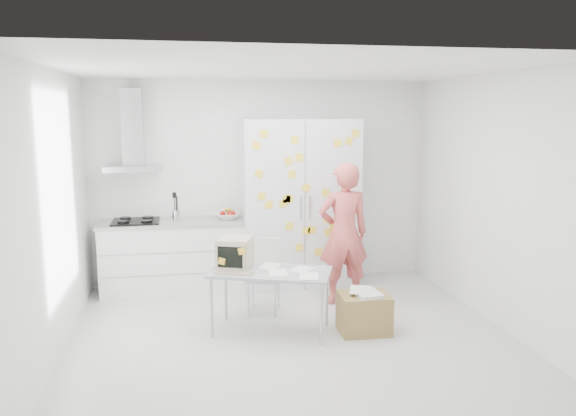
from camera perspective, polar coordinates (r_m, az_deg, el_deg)
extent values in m
cube|color=silver|center=(6.01, 0.18, -12.74)|extent=(4.50, 4.00, 0.02)
cube|color=white|center=(7.59, -2.64, 2.62)|extent=(4.50, 0.02, 2.70)
cube|color=white|center=(5.67, -22.76, -0.57)|extent=(0.02, 4.00, 2.70)
cube|color=white|center=(6.44, 20.25, 0.75)|extent=(0.02, 4.00, 2.70)
cube|color=white|center=(5.57, 0.20, 13.96)|extent=(4.50, 4.00, 0.02)
cube|color=white|center=(7.40, -11.54, -4.94)|extent=(1.80, 0.60, 0.88)
cube|color=gray|center=(7.07, -11.61, -4.46)|extent=(1.76, 0.01, 0.01)
cube|color=gray|center=(7.14, -11.53, -6.64)|extent=(1.76, 0.01, 0.01)
cube|color=#9E9E99|center=(7.29, -11.66, -1.44)|extent=(1.84, 0.63, 0.04)
cube|color=black|center=(7.31, -15.19, -1.36)|extent=(0.58, 0.50, 0.03)
cylinder|color=black|center=(7.20, -16.39, -1.33)|extent=(0.14, 0.14, 0.02)
cylinder|color=black|center=(7.18, -14.16, -1.27)|extent=(0.14, 0.14, 0.02)
cylinder|color=black|center=(7.44, -16.21, -0.98)|extent=(0.14, 0.14, 0.02)
cylinder|color=black|center=(7.41, -14.06, -0.92)|extent=(0.14, 0.14, 0.02)
cylinder|color=silver|center=(7.28, -11.29, -0.73)|extent=(0.10, 0.10, 0.14)
cylinder|color=black|center=(7.27, -11.44, 0.05)|extent=(0.01, 0.01, 0.30)
cylinder|color=black|center=(7.25, -11.18, 0.03)|extent=(0.01, 0.01, 0.30)
cylinder|color=black|center=(7.28, -11.28, 0.07)|extent=(0.01, 0.01, 0.30)
cube|color=black|center=(7.24, -11.48, 1.30)|extent=(0.05, 0.01, 0.07)
imported|color=white|center=(7.30, -6.18, -0.82)|extent=(0.31, 0.31, 0.08)
sphere|color=#B2140F|center=(7.31, -6.66, -0.60)|extent=(0.08, 0.08, 0.08)
sphere|color=#B2140F|center=(7.25, -5.91, -0.67)|extent=(0.08, 0.08, 0.08)
sphere|color=#B2140F|center=(7.34, -5.66, -0.54)|extent=(0.08, 0.08, 0.08)
cylinder|color=yellow|center=(7.31, -6.36, -0.24)|extent=(0.09, 0.17, 0.10)
cylinder|color=yellow|center=(7.31, -6.16, -0.24)|extent=(0.04, 0.17, 0.10)
cylinder|color=yellow|center=(7.31, -5.97, -0.23)|extent=(0.08, 0.17, 0.10)
cube|color=silver|center=(7.27, -15.40, 3.95)|extent=(0.70, 0.48, 0.07)
cube|color=silver|center=(7.36, -15.50, 7.92)|extent=(0.26, 0.24, 0.95)
cube|color=silver|center=(7.38, 1.18, 0.47)|extent=(1.50, 0.65, 2.20)
cube|color=slate|center=(7.07, 1.73, 0.05)|extent=(0.01, 0.01, 2.16)
cube|color=silver|center=(7.04, 1.27, 0.02)|extent=(0.02, 0.02, 0.30)
cube|color=silver|center=(7.07, 2.22, 0.05)|extent=(0.02, 0.02, 0.30)
cube|color=yellow|center=(7.07, 5.06, 6.58)|extent=(0.10, 0.00, 0.10)
cube|color=yellow|center=(7.11, 6.22, 6.78)|extent=(0.12, 0.00, 0.12)
cube|color=yellow|center=(7.24, 6.90, -0.16)|extent=(0.12, 0.00, 0.12)
cube|color=yellow|center=(7.00, -0.13, 0.89)|extent=(0.10, 0.00, 0.10)
cube|color=yellow|center=(7.03, 1.84, 2.09)|extent=(0.12, 0.00, 0.12)
cube|color=yellow|center=(7.20, 4.64, -1.77)|extent=(0.12, 0.00, 0.12)
cube|color=yellow|center=(7.07, 0.16, -1.86)|extent=(0.10, 0.00, 0.10)
cube|color=yellow|center=(6.95, 0.72, 6.95)|extent=(0.12, 0.00, 0.12)
cube|color=yellow|center=(7.14, 2.45, -2.23)|extent=(0.12, 0.00, 0.12)
cube|color=yellow|center=(7.15, 4.94, 0.87)|extent=(0.12, 0.00, 0.12)
cube|color=yellow|center=(7.16, 3.98, -1.14)|extent=(0.10, 0.00, 0.10)
cube|color=yellow|center=(6.95, 0.05, 4.78)|extent=(0.12, 0.00, 0.12)
cube|color=yellow|center=(6.97, -1.96, 0.32)|extent=(0.10, 0.00, 0.10)
cube|color=yellow|center=(6.94, -2.70, 1.20)|extent=(0.10, 0.00, 0.10)
cube|color=yellow|center=(6.87, -3.25, 6.37)|extent=(0.11, 0.00, 0.11)
cube|color=yellow|center=(7.16, 1.17, -4.02)|extent=(0.10, 0.00, 0.10)
cube|color=yellow|center=(7.01, 0.15, 0.95)|extent=(0.11, 0.00, 0.11)
cube|color=yellow|center=(7.30, 5.84, -3.74)|extent=(0.11, 0.00, 0.11)
cube|color=yellow|center=(7.13, 6.87, 7.56)|extent=(0.10, 0.00, 0.10)
cube|color=yellow|center=(6.97, 0.41, 3.45)|extent=(0.10, 0.00, 0.10)
cube|color=yellow|center=(7.00, -0.52, 0.47)|extent=(0.11, 0.00, 0.11)
cube|color=yellow|center=(7.23, 3.11, -4.46)|extent=(0.10, 0.00, 0.10)
cube|color=yellow|center=(6.88, -2.46, 7.55)|extent=(0.10, 0.00, 0.10)
cube|color=yellow|center=(6.90, -2.96, 3.50)|extent=(0.12, 0.00, 0.12)
cube|color=yellow|center=(7.20, 4.10, -2.47)|extent=(0.11, 0.00, 0.11)
cube|color=yellow|center=(6.97, 1.15, 5.17)|extent=(0.11, 0.00, 0.11)
cube|color=yellow|center=(7.10, 3.85, 1.56)|extent=(0.11, 0.00, 0.11)
cube|color=yellow|center=(7.13, 1.87, -2.34)|extent=(0.11, 0.00, 0.11)
imported|color=#CB534F|center=(6.74, 5.66, -2.61)|extent=(0.64, 0.44, 1.71)
cube|color=#999FA3|center=(5.85, -1.79, -6.52)|extent=(1.37, 1.01, 0.03)
cylinder|color=#ADAEB2|center=(5.86, -7.78, -10.03)|extent=(0.04, 0.04, 0.63)
cylinder|color=#ADAEB2|center=(5.63, 3.40, -10.78)|extent=(0.04, 0.04, 0.63)
cylinder|color=#ADAEB2|center=(6.32, -6.36, -8.51)|extent=(0.04, 0.04, 0.63)
cylinder|color=#ADAEB2|center=(6.11, 3.97, -9.12)|extent=(0.04, 0.04, 0.63)
cube|color=#C1AF8F|center=(5.96, -5.40, -4.54)|extent=(0.44, 0.45, 0.32)
cube|color=#C1AF8F|center=(5.79, -5.89, -4.98)|extent=(0.30, 0.13, 0.28)
cube|color=black|center=(5.78, -5.91, -5.00)|extent=(0.25, 0.10, 0.22)
cube|color=yellow|center=(5.81, -6.76, -5.39)|extent=(0.08, 0.03, 0.08)
cube|color=yellow|center=(5.73, -4.75, -4.40)|extent=(0.08, 0.03, 0.08)
cube|color=#C1AF8F|center=(5.78, -5.56, -6.53)|extent=(0.41, 0.26, 0.02)
cube|color=gray|center=(5.77, -5.56, -6.41)|extent=(0.36, 0.21, 0.01)
cube|color=silver|center=(5.79, -1.02, -6.55)|extent=(0.21, 0.28, 0.00)
cube|color=silver|center=(5.90, 1.37, -6.24)|extent=(0.31, 0.32, 0.00)
cube|color=silver|center=(5.65, 2.16, -6.93)|extent=(0.25, 0.30, 0.00)
cube|color=silver|center=(6.02, -1.86, -5.90)|extent=(0.29, 0.32, 0.00)
cube|color=silver|center=(6.49, -2.49, -7.10)|extent=(0.47, 0.47, 0.04)
cube|color=silver|center=(6.59, -2.29, -4.78)|extent=(0.36, 0.13, 0.42)
cylinder|color=silver|center=(6.44, -4.06, -9.27)|extent=(0.03, 0.03, 0.39)
cylinder|color=silver|center=(6.39, -1.29, -9.38)|extent=(0.03, 0.03, 0.39)
cylinder|color=silver|center=(6.72, -3.61, -8.42)|extent=(0.03, 0.03, 0.39)
cylinder|color=silver|center=(6.68, -0.96, -8.52)|extent=(0.03, 0.03, 0.39)
cube|color=olive|center=(6.04, 7.72, -10.54)|extent=(0.53, 0.43, 0.41)
cube|color=silver|center=(5.95, 8.02, -8.57)|extent=(0.27, 0.35, 0.04)
cube|color=silver|center=(5.99, 7.38, -8.24)|extent=(0.31, 0.36, 0.00)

